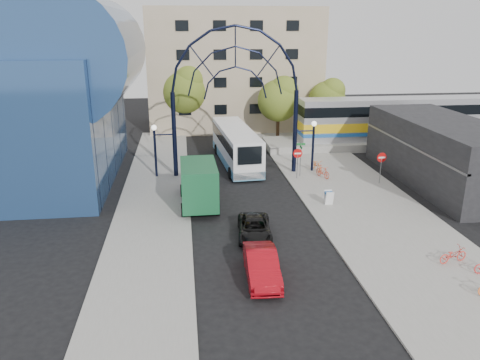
{
  "coord_description": "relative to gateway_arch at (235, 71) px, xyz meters",
  "views": [
    {
      "loc": [
        -4.23,
        -23.47,
        11.93
      ],
      "look_at": [
        -0.62,
        6.0,
        2.15
      ],
      "focal_mm": 35.0,
      "sensor_mm": 36.0,
      "label": 1
    }
  ],
  "objects": [
    {
      "name": "plaza_west",
      "position": [
        -6.5,
        -8.0,
        -8.5
      ],
      "size": [
        5.0,
        50.0,
        0.12
      ],
      "primitive_type": "cube",
      "color": "gray",
      "rests_on": "ground"
    },
    {
      "name": "ground",
      "position": [
        0.0,
        -14.0,
        -8.56
      ],
      "size": [
        120.0,
        120.0,
        0.0
      ],
      "primitive_type": "plane",
      "color": "black",
      "rests_on": "ground"
    },
    {
      "name": "tree_north_b",
      "position": [
        -3.88,
        15.93,
        -3.29
      ],
      "size": [
        5.12,
        5.12,
        8.0
      ],
      "color": "#382314",
      "rests_on": "ground"
    },
    {
      "name": "tree_north_c",
      "position": [
        12.12,
        13.93,
        -4.28
      ],
      "size": [
        4.16,
        4.16,
        6.5
      ],
      "color": "#382314",
      "rests_on": "ground"
    },
    {
      "name": "sidewalk_east",
      "position": [
        8.0,
        -10.0,
        -8.5
      ],
      "size": [
        8.0,
        56.0,
        0.12
      ],
      "primitive_type": "cube",
      "color": "gray",
      "rests_on": "ground"
    },
    {
      "name": "bike_near_b",
      "position": [
        6.94,
        -2.03,
        -7.94
      ],
      "size": [
        1.08,
        1.72,
        1.0
      ],
      "primitive_type": "imported",
      "rotation": [
        0.0,
        0.0,
        0.4
      ],
      "color": "#E3492D",
      "rests_on": "sidewalk_east"
    },
    {
      "name": "train_platform",
      "position": [
        20.0,
        8.0,
        -8.16
      ],
      "size": [
        32.0,
        5.0,
        0.8
      ],
      "primitive_type": "cube",
      "color": "gray",
      "rests_on": "ground"
    },
    {
      "name": "sandwich_board",
      "position": [
        5.6,
        -8.02,
        -7.81
      ],
      "size": [
        0.55,
        0.61,
        0.99
      ],
      "color": "white",
      "rests_on": "sidewalk_east"
    },
    {
      "name": "red_sedan",
      "position": [
        -0.67,
        -17.22,
        -7.84
      ],
      "size": [
        1.69,
        4.43,
        1.44
      ],
      "primitive_type": "imported",
      "rotation": [
        0.0,
        0.0,
        -0.04
      ],
      "color": "#9D0912",
      "rests_on": "ground"
    },
    {
      "name": "train_car",
      "position": [
        20.0,
        8.0,
        -5.66
      ],
      "size": [
        25.1,
        3.05,
        4.2
      ],
      "color": "#B7B7BC",
      "rests_on": "train_platform"
    },
    {
      "name": "street_name_sign",
      "position": [
        5.2,
        -1.4,
        -6.43
      ],
      "size": [
        0.7,
        0.7,
        2.8
      ],
      "color": "slate",
      "rests_on": "sidewalk_east"
    },
    {
      "name": "bike_near_a",
      "position": [
        7.01,
        0.0,
        -7.96
      ],
      "size": [
        0.82,
        1.88,
        0.96
      ],
      "primitive_type": "imported",
      "rotation": [
        0.0,
        0.0,
        0.1
      ],
      "color": "orange",
      "rests_on": "sidewalk_east"
    },
    {
      "name": "commercial_block_east",
      "position": [
        16.0,
        -4.0,
        -6.06
      ],
      "size": [
        6.0,
        16.0,
        5.0
      ],
      "primitive_type": "cube",
      "color": "black",
      "rests_on": "ground"
    },
    {
      "name": "bike_far_a",
      "position": [
        9.53,
        -16.99,
        -8.0
      ],
      "size": [
        1.75,
        0.91,
        0.88
      ],
      "primitive_type": "imported",
      "rotation": [
        0.0,
        0.0,
        1.78
      ],
      "color": "red",
      "rests_on": "sidewalk_east"
    },
    {
      "name": "apartment_block",
      "position": [
        2.0,
        20.97,
        -1.55
      ],
      "size": [
        20.0,
        12.1,
        14.0
      ],
      "color": "tan",
      "rests_on": "ground"
    },
    {
      "name": "transit_hall",
      "position": [
        -15.3,
        1.0,
        -1.86
      ],
      "size": [
        16.5,
        18.0,
        14.5
      ],
      "color": "navy",
      "rests_on": "ground"
    },
    {
      "name": "gateway_arch",
      "position": [
        0.0,
        0.0,
        0.0
      ],
      "size": [
        13.64,
        0.44,
        12.1
      ],
      "color": "black",
      "rests_on": "ground"
    },
    {
      "name": "city_bus",
      "position": [
        0.4,
        3.35,
        -6.86
      ],
      "size": [
        3.47,
        11.98,
        3.25
      ],
      "rotation": [
        0.0,
        0.0,
        0.07
      ],
      "color": "white",
      "rests_on": "ground"
    },
    {
      "name": "tree_north_a",
      "position": [
        6.12,
        11.93,
        -3.95
      ],
      "size": [
        4.48,
        4.48,
        7.0
      ],
      "color": "#382314",
      "rests_on": "ground"
    },
    {
      "name": "black_suv",
      "position": [
        -0.3,
        -12.44,
        -7.98
      ],
      "size": [
        2.32,
        4.33,
        1.16
      ],
      "primitive_type": "imported",
      "rotation": [
        0.0,
        0.0,
        -0.1
      ],
      "color": "black",
      "rests_on": "ground"
    },
    {
      "name": "do_not_enter_sign",
      "position": [
        11.0,
        -4.0,
        -6.58
      ],
      "size": [
        0.76,
        0.07,
        2.48
      ],
      "color": "slate",
      "rests_on": "sidewalk_east"
    },
    {
      "name": "stop_sign",
      "position": [
        4.8,
        -2.0,
        -6.56
      ],
      "size": [
        0.8,
        0.07,
        2.5
      ],
      "color": "slate",
      "rests_on": "sidewalk_east"
    },
    {
      "name": "green_truck",
      "position": [
        -3.37,
        -6.75,
        -6.94
      ],
      "size": [
        2.57,
        6.45,
        3.24
      ],
      "rotation": [
        0.0,
        0.0,
        0.01
      ],
      "color": "black",
      "rests_on": "ground"
    }
  ]
}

